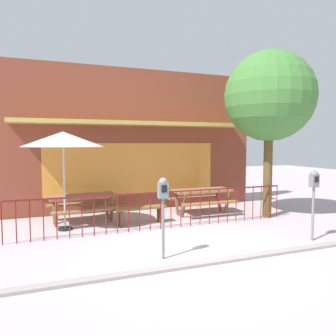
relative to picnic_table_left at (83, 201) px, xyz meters
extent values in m
plane|color=#B0A2AA|center=(1.78, -3.14, -0.61)|extent=(40.00, 40.00, 0.00)
cube|color=#522B11|center=(1.78, 1.45, -0.61)|extent=(8.69, 0.54, 0.01)
cube|color=brown|center=(1.78, 1.45, 1.69)|extent=(8.69, 0.50, 4.61)
cube|color=orange|center=(1.78, 1.19, 0.74)|extent=(5.65, 0.02, 1.70)
cube|color=gold|center=(1.78, 0.80, 2.21)|extent=(7.38, 0.79, 0.12)
cube|color=maroon|center=(1.78, -1.41, 0.34)|extent=(7.30, 0.04, 0.04)
cylinder|color=maroon|center=(-1.87, -1.41, -0.14)|extent=(0.02, 0.02, 0.95)
cylinder|color=maroon|center=(-1.59, -1.41, -0.14)|extent=(0.02, 0.02, 0.95)
cylinder|color=maroon|center=(-1.31, -1.41, -0.14)|extent=(0.02, 0.02, 0.95)
cylinder|color=maroon|center=(-1.03, -1.41, -0.14)|extent=(0.02, 0.02, 0.95)
cylinder|color=maroon|center=(-0.75, -1.41, -0.14)|extent=(0.02, 0.02, 0.95)
cylinder|color=maroon|center=(-0.47, -1.41, -0.14)|extent=(0.02, 0.02, 0.95)
cylinder|color=maroon|center=(-0.19, -1.41, -0.14)|extent=(0.02, 0.02, 0.95)
cylinder|color=maroon|center=(0.09, -1.41, -0.14)|extent=(0.02, 0.02, 0.95)
cylinder|color=maroon|center=(0.38, -1.41, -0.14)|extent=(0.02, 0.02, 0.95)
cylinder|color=maroon|center=(0.66, -1.41, -0.14)|extent=(0.02, 0.02, 0.95)
cylinder|color=maroon|center=(0.94, -1.41, -0.14)|extent=(0.02, 0.02, 0.95)
cylinder|color=maroon|center=(1.22, -1.41, -0.14)|extent=(0.02, 0.02, 0.95)
cylinder|color=maroon|center=(1.50, -1.41, -0.14)|extent=(0.02, 0.02, 0.95)
cylinder|color=maroon|center=(1.78, -1.41, -0.14)|extent=(0.02, 0.02, 0.95)
cylinder|color=maroon|center=(2.06, -1.41, -0.14)|extent=(0.02, 0.02, 0.95)
cylinder|color=maroon|center=(2.34, -1.41, -0.14)|extent=(0.02, 0.02, 0.95)
cylinder|color=maroon|center=(2.62, -1.41, -0.14)|extent=(0.02, 0.02, 0.95)
cylinder|color=maroon|center=(2.90, -1.41, -0.14)|extent=(0.02, 0.02, 0.95)
cylinder|color=maroon|center=(3.18, -1.41, -0.14)|extent=(0.02, 0.02, 0.95)
cylinder|color=maroon|center=(3.46, -1.41, -0.14)|extent=(0.02, 0.02, 0.95)
cylinder|color=maroon|center=(3.74, -1.41, -0.14)|extent=(0.02, 0.02, 0.95)
cylinder|color=maroon|center=(4.02, -1.41, -0.14)|extent=(0.02, 0.02, 0.95)
cylinder|color=maroon|center=(4.30, -1.41, -0.14)|extent=(0.02, 0.02, 0.95)
cylinder|color=maroon|center=(4.58, -1.41, -0.14)|extent=(0.02, 0.02, 0.95)
cylinder|color=maroon|center=(4.87, -1.41, -0.14)|extent=(0.02, 0.02, 0.95)
cylinder|color=maroon|center=(5.15, -1.41, -0.14)|extent=(0.02, 0.02, 0.95)
cylinder|color=maroon|center=(5.43, -1.41, -0.14)|extent=(0.02, 0.02, 0.95)
cube|color=brown|center=(0.00, 0.00, 0.13)|extent=(1.86, 0.92, 0.07)
cube|color=olive|center=(0.05, -0.55, -0.17)|extent=(1.82, 0.42, 0.05)
cube|color=olive|center=(-0.05, 0.55, -0.17)|extent=(1.82, 0.42, 0.05)
cube|color=brown|center=(-0.71, -0.34, -0.24)|extent=(0.10, 0.35, 0.78)
cube|color=brown|center=(-0.76, 0.21, -0.24)|extent=(0.10, 0.35, 0.78)
cube|color=brown|center=(0.76, -0.21, -0.24)|extent=(0.10, 0.35, 0.78)
cube|color=brown|center=(0.71, 0.34, -0.24)|extent=(0.10, 0.35, 0.78)
cube|color=olive|center=(3.56, -0.21, 0.13)|extent=(1.80, 0.76, 0.07)
cube|color=olive|center=(3.57, -0.76, -0.17)|extent=(1.80, 0.26, 0.05)
cube|color=#955840|center=(3.56, 0.34, -0.17)|extent=(1.80, 0.26, 0.05)
cube|color=brown|center=(2.83, -0.49, -0.24)|extent=(0.07, 0.35, 0.78)
cube|color=brown|center=(2.83, 0.07, -0.24)|extent=(0.07, 0.35, 0.78)
cube|color=brown|center=(4.30, -0.49, -0.24)|extent=(0.07, 0.35, 0.78)
cube|color=brown|center=(4.30, 0.07, -0.24)|extent=(0.07, 0.35, 0.78)
cylinder|color=black|center=(-0.52, -0.59, -0.59)|extent=(0.36, 0.36, 0.05)
cylinder|color=#B4B9B0|center=(-0.52, -0.59, 0.61)|extent=(0.04, 0.04, 2.44)
cone|color=silver|center=(-0.52, -0.59, 1.69)|extent=(2.02, 2.02, 0.38)
cube|color=brown|center=(1.44, -0.74, -0.16)|extent=(1.42, 0.40, 0.06)
cube|color=brown|center=(0.88, -0.77, -0.39)|extent=(0.08, 0.29, 0.45)
cube|color=brown|center=(2.00, -0.71, -0.39)|extent=(0.08, 0.29, 0.45)
cylinder|color=slate|center=(1.09, -3.45, -0.03)|extent=(0.06, 0.06, 1.17)
cube|color=slate|center=(1.09, -3.45, 0.71)|extent=(0.18, 0.14, 0.30)
sphere|color=slate|center=(1.09, -3.45, 0.86)|extent=(0.17, 0.17, 0.17)
cube|color=black|center=(1.09, -3.53, 0.74)|extent=(0.11, 0.01, 0.13)
cylinder|color=slate|center=(4.65, -3.56, 0.00)|extent=(0.06, 0.06, 1.22)
cube|color=slate|center=(4.65, -3.56, 0.75)|extent=(0.18, 0.14, 0.29)
sphere|color=slate|center=(4.65, -3.56, 0.90)|extent=(0.17, 0.17, 0.17)
cube|color=black|center=(4.65, -3.64, 0.79)|extent=(0.11, 0.01, 0.13)
cylinder|color=brown|center=(5.21, -1.23, 0.81)|extent=(0.26, 0.26, 2.84)
sphere|color=#417835|center=(5.21, -1.23, 2.95)|extent=(2.62, 2.62, 2.62)
cube|color=gray|center=(1.78, -4.01, -0.61)|extent=(12.16, 0.20, 0.11)
camera|label=1|loc=(-1.01, -9.17, 1.59)|focal=34.98mm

